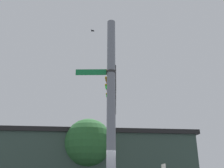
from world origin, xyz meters
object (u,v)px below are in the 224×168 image
(traffic_light_mid_outer, at_px, (112,97))
(bird_flying, at_px, (93,31))
(traffic_light_nearest_pole, at_px, (111,80))
(street_name_sign, at_px, (102,72))
(traffic_light_arm_end, at_px, (112,103))
(traffic_light_mid_inner, at_px, (112,89))

(traffic_light_mid_outer, xyz_separation_m, bird_flying, (0.49, 1.20, 4.45))
(traffic_light_mid_outer, distance_m, bird_flying, 4.63)
(traffic_light_nearest_pole, xyz_separation_m, street_name_sign, (-2.05, 0.35, -0.51))
(traffic_light_nearest_pole, distance_m, traffic_light_arm_end, 3.78)
(traffic_light_mid_inner, bearing_deg, street_name_sign, 173.62)
(traffic_light_mid_outer, distance_m, traffic_light_arm_end, 1.26)
(traffic_light_mid_inner, distance_m, traffic_light_mid_outer, 1.26)
(traffic_light_mid_outer, height_order, traffic_light_arm_end, same)
(traffic_light_nearest_pole, bearing_deg, traffic_light_arm_end, -1.05)
(bird_flying, bearing_deg, traffic_light_mid_inner, -146.06)
(traffic_light_arm_end, bearing_deg, street_name_sign, 175.92)
(street_name_sign, relative_size, bird_flying, 5.24)
(traffic_light_nearest_pole, relative_size, traffic_light_arm_end, 1.00)
(traffic_light_mid_inner, xyz_separation_m, traffic_light_mid_outer, (1.26, -0.02, 0.00))
(traffic_light_nearest_pole, height_order, traffic_light_arm_end, same)
(traffic_light_mid_inner, xyz_separation_m, bird_flying, (1.74, 1.17, 4.45))
(traffic_light_nearest_pole, xyz_separation_m, traffic_light_mid_outer, (2.52, -0.05, 0.00))
(traffic_light_mid_outer, height_order, street_name_sign, traffic_light_mid_outer)
(traffic_light_nearest_pole, relative_size, traffic_light_mid_inner, 1.00)
(traffic_light_mid_inner, xyz_separation_m, traffic_light_arm_end, (2.52, -0.05, 0.00))
(traffic_light_mid_inner, bearing_deg, traffic_light_mid_outer, -1.05)
(traffic_light_arm_end, distance_m, bird_flying, 4.68)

